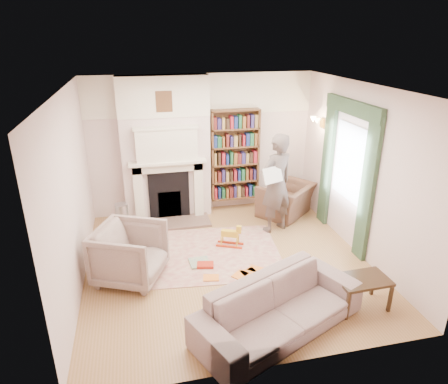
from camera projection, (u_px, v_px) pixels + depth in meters
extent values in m
plane|color=olive|center=(227.00, 262.00, 6.57)|extent=(4.50, 4.50, 0.00)
plane|color=white|center=(228.00, 88.00, 5.52)|extent=(4.50, 4.50, 0.00)
plane|color=silver|center=(202.00, 145.00, 8.08)|extent=(4.50, 0.00, 4.50)
plane|color=silver|center=(279.00, 259.00, 4.01)|extent=(4.50, 0.00, 4.50)
plane|color=silver|center=(71.00, 195.00, 5.58)|extent=(0.00, 4.50, 4.50)
plane|color=silver|center=(362.00, 172.00, 6.50)|extent=(0.00, 4.50, 4.50)
cube|color=silver|center=(166.00, 149.00, 7.77)|extent=(1.70, 0.35, 2.80)
cube|color=silver|center=(168.00, 162.00, 7.58)|extent=(1.47, 0.24, 0.05)
cube|color=black|center=(169.00, 196.00, 7.93)|extent=(0.80, 0.06, 0.96)
cube|color=silver|center=(167.00, 145.00, 7.47)|extent=(1.15, 0.18, 0.62)
cube|color=brown|center=(235.00, 155.00, 8.18)|extent=(1.00, 0.24, 1.85)
cube|color=silver|center=(349.00, 162.00, 6.85)|extent=(0.02, 0.90, 1.30)
cube|color=#31492F|center=(367.00, 190.00, 6.30)|extent=(0.07, 0.32, 2.40)
cube|color=#31492F|center=(327.00, 164.00, 7.56)|extent=(0.07, 0.32, 2.40)
cube|color=#31492F|center=(353.00, 108.00, 6.49)|extent=(0.09, 1.70, 0.24)
cube|color=beige|center=(208.00, 254.00, 6.81)|extent=(2.59, 2.09, 0.01)
imported|color=#493027|center=(286.00, 200.00, 8.16)|extent=(1.36, 1.34, 0.67)
imported|color=#A69D89|center=(130.00, 253.00, 5.99)|extent=(1.25, 1.24, 0.87)
imported|color=gray|center=(279.00, 308.00, 4.97)|extent=(2.41, 1.73, 0.66)
imported|color=#504440|center=(276.00, 184.00, 7.30)|extent=(0.81, 0.68, 1.88)
cube|color=silver|center=(273.00, 175.00, 7.00)|extent=(0.42, 0.26, 0.28)
cylinder|color=#97999E|center=(122.00, 217.00, 7.52)|extent=(0.27, 0.27, 0.55)
cube|color=#D7CA4C|center=(200.00, 262.00, 6.51)|extent=(0.34, 0.34, 0.03)
cube|color=#A72313|center=(205.00, 265.00, 6.42)|extent=(0.30, 0.23, 0.04)
cube|color=red|center=(211.00, 278.00, 6.12)|extent=(0.27, 0.22, 0.02)
cube|color=red|center=(240.00, 275.00, 6.19)|extent=(0.30, 0.29, 0.02)
cube|color=red|center=(256.00, 269.00, 6.33)|extent=(0.30, 0.29, 0.02)
cube|color=red|center=(249.00, 272.00, 6.26)|extent=(0.28, 0.24, 0.02)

